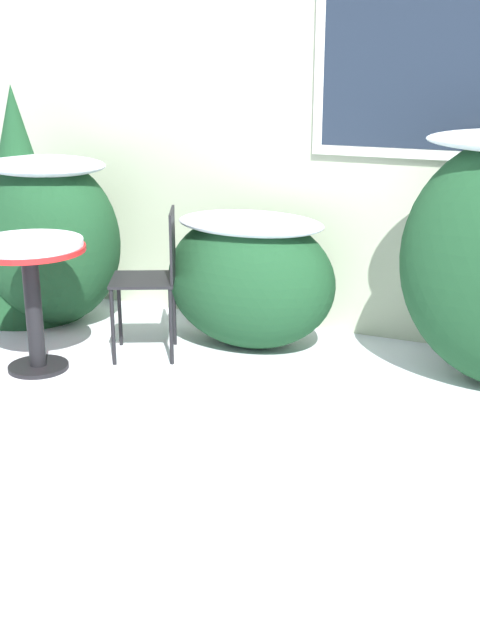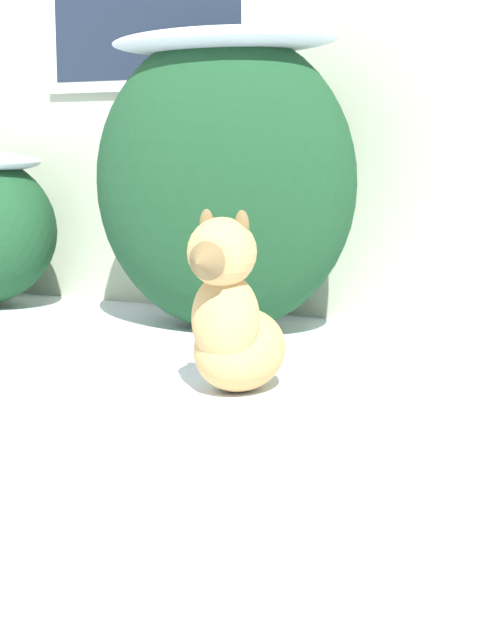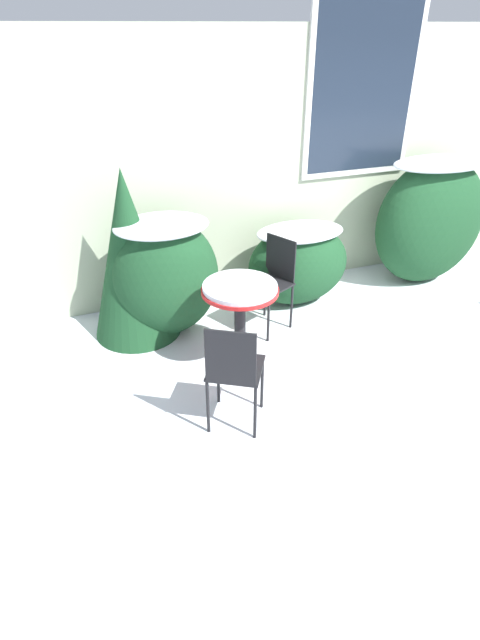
# 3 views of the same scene
# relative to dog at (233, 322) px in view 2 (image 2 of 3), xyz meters

# --- Properties ---
(house_wall) EXTENTS (8.00, 0.10, 2.87)m
(house_wall) POSITION_rel_dog_xyz_m (-1.76, 1.64, 1.10)
(house_wall) COLOR #B2BC9E
(house_wall) RESTS_ON ground_plane
(shrub_right) EXTENTS (1.31, 0.76, 1.40)m
(shrub_right) POSITION_rel_dog_xyz_m (-0.61, 1.09, 0.48)
(shrub_right) COLOR #194223
(shrub_right) RESTS_ON ground_plane
(dog) EXTENTS (0.33, 0.64, 0.65)m
(dog) POSITION_rel_dog_xyz_m (0.00, 0.00, 0.00)
(dog) COLOR tan
(dog) RESTS_ON ground_plane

